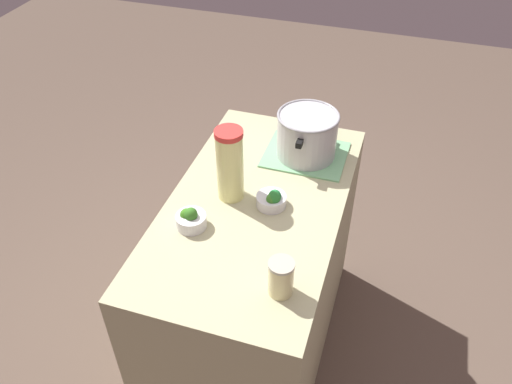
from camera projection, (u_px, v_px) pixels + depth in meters
The scene contains 8 objects.
ground_plane at pixel (256, 341), 2.62m from camera, with size 8.00×8.00×0.00m, color brown.
counter_slab at pixel (256, 281), 2.32m from camera, with size 1.22×0.67×0.94m, color tan.
dish_cloth at pixel (306, 155), 2.24m from camera, with size 0.29×0.35×0.01m, color #7CBE86.
cooking_pot at pixel (307, 134), 2.17m from camera, with size 0.33×0.26×0.20m.
lemonade_pitcher at pixel (230, 164), 1.94m from camera, with size 0.11×0.11×0.30m.
mason_jar at pixel (281, 277), 1.63m from camera, with size 0.09×0.09×0.13m.
broccoli_bowl_front at pixel (272, 200), 1.97m from camera, with size 0.12×0.12×0.08m.
broccoli_bowl_center at pixel (191, 219), 1.89m from camera, with size 0.11×0.11×0.09m.
Camera 1 is at (1.44, 0.46, 2.27)m, focal length 36.44 mm.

